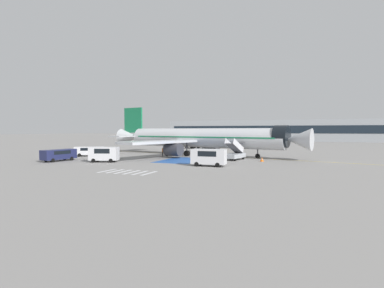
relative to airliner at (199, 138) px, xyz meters
name	(u,v)px	position (x,y,z in m)	size (l,w,h in m)	color
ground_plane	(208,156)	(1.89, 0.04, -3.45)	(600.00, 600.00, 0.00)	gray
apron_leadline_yellow	(202,155)	(0.65, -0.13, -3.45)	(0.20, 77.12, 0.01)	gold
apron_stand_patch_blue	(182,160)	(0.65, -10.32, -3.45)	(6.34, 10.19, 0.01)	#2856A8
apron_walkway_bar_0	(107,171)	(-2.95, -25.59, -3.45)	(0.44, 3.60, 0.01)	silver
apron_walkway_bar_1	(115,171)	(-1.75, -25.59, -3.45)	(0.44, 3.60, 0.01)	silver
apron_walkway_bar_2	(123,172)	(-0.55, -25.59, -3.45)	(0.44, 3.60, 0.01)	silver
apron_walkway_bar_3	(132,172)	(0.65, -25.59, -3.45)	(0.44, 3.60, 0.01)	silver
apron_walkway_bar_4	(140,173)	(1.85, -25.59, -3.45)	(0.44, 3.60, 0.01)	silver
apron_walkway_bar_5	(149,173)	(3.05, -25.59, -3.45)	(0.44, 3.60, 0.01)	silver
airliner	(199,138)	(0.00, 0.00, 0.00)	(42.92, 34.29, 10.21)	silver
boarding_stairs_forward	(234,154)	(8.72, -6.26, -2.50)	(3.09, 5.50, 3.74)	#ADB2BA
fuel_tanker	(199,143)	(-7.32, 19.87, -1.80)	(9.26, 3.89, 3.29)	#38383D
service_van_0	(209,156)	(7.44, -16.50, -2.03)	(4.89, 2.08, 2.39)	silver
service_van_1	(89,150)	(-19.12, -9.78, -2.34)	(5.54, 4.37, 1.83)	silver
service_van_2	(59,154)	(-17.57, -18.87, -2.30)	(2.85, 5.80, 1.89)	#1E234C
service_van_3	(104,153)	(-9.75, -17.37, -2.04)	(4.84, 3.38, 2.38)	silver
ground_crew_0	(167,151)	(-5.06, -4.35, -2.47)	(0.48, 0.35, 1.70)	#2D2D33
ground_crew_1	(163,151)	(-5.96, -4.39, -2.50)	(0.42, 0.49, 1.66)	black
traffic_cone_0	(262,159)	(13.52, -7.42, -3.10)	(0.62, 0.62, 0.69)	orange
terminal_building	(287,130)	(11.26, 88.01, 1.37)	(113.85, 12.10, 9.64)	#9EA3A8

